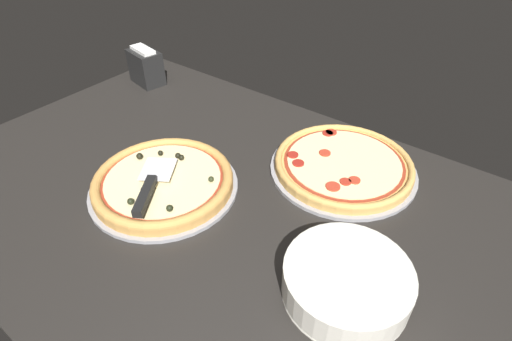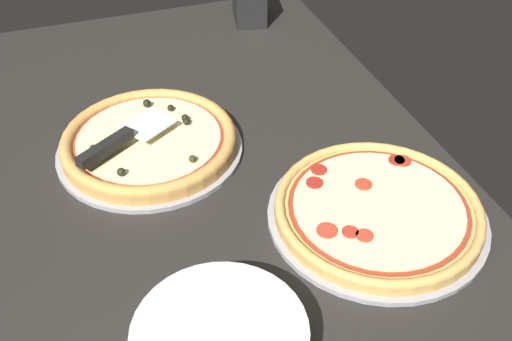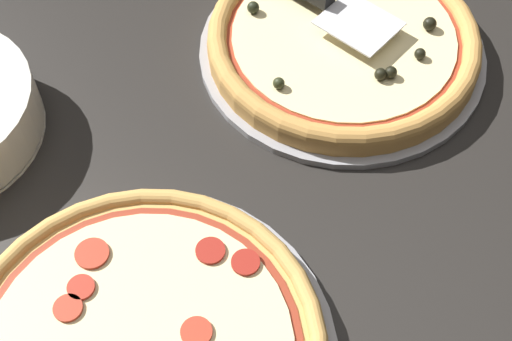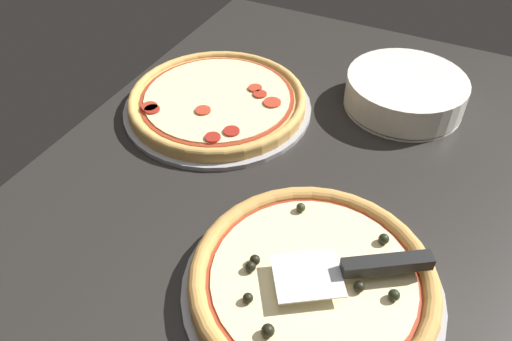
# 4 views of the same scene
# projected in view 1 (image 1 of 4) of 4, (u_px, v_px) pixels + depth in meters

# --- Properties ---
(ground_plane) EXTENTS (1.49, 1.02, 0.04)m
(ground_plane) POSITION_uv_depth(u_px,v_px,m) (209.00, 195.00, 1.04)
(ground_plane) COLOR black
(pizza_pan_front) EXTENTS (0.38, 0.38, 0.01)m
(pizza_pan_front) POSITION_uv_depth(u_px,v_px,m) (164.00, 187.00, 1.03)
(pizza_pan_front) COLOR #939399
(pizza_pan_front) RESTS_ON ground_plane
(pizza_front) EXTENTS (0.36, 0.36, 0.04)m
(pizza_front) POSITION_uv_depth(u_px,v_px,m) (163.00, 180.00, 1.01)
(pizza_front) COLOR #C68E47
(pizza_front) RESTS_ON pizza_pan_front
(pizza_pan_back) EXTENTS (0.39, 0.39, 0.01)m
(pizza_pan_back) POSITION_uv_depth(u_px,v_px,m) (343.00, 169.00, 1.09)
(pizza_pan_back) COLOR #939399
(pizza_pan_back) RESTS_ON ground_plane
(pizza_back) EXTENTS (0.37, 0.37, 0.03)m
(pizza_back) POSITION_uv_depth(u_px,v_px,m) (343.00, 163.00, 1.07)
(pizza_back) COLOR tan
(pizza_back) RESTS_ON pizza_pan_back
(serving_spatula) EXTENTS (0.16, 0.21, 0.02)m
(serving_spatula) POSITION_uv_depth(u_px,v_px,m) (148.00, 189.00, 0.94)
(serving_spatula) COLOR silver
(serving_spatula) RESTS_ON pizza_front
(plate_stack) EXTENTS (0.25, 0.25, 0.07)m
(plate_stack) POSITION_uv_depth(u_px,v_px,m) (347.00, 282.00, 0.76)
(plate_stack) COLOR silver
(plate_stack) RESTS_ON ground_plane
(napkin_holder) EXTENTS (0.14, 0.11, 0.13)m
(napkin_holder) POSITION_uv_depth(u_px,v_px,m) (146.00, 67.00, 1.47)
(napkin_holder) COLOR black
(napkin_holder) RESTS_ON ground_plane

